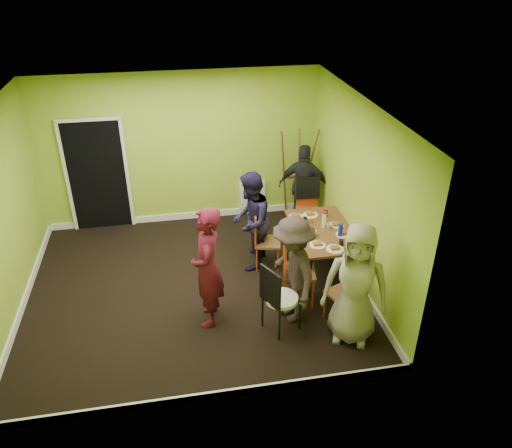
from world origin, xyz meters
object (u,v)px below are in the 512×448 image
Objects in this scene: chair_bentwood at (278,296)px; blue_bottle at (341,230)px; dining_table at (323,233)px; person_back_end at (304,186)px; orange_bottle at (312,221)px; person_front_end at (356,285)px; chair_left_near at (293,266)px; person_left_far at (250,221)px; chair_left_far at (263,237)px; chair_front_end at (348,291)px; thermos at (324,220)px; person_left_near at (293,270)px; person_standing at (207,268)px; easel at (297,175)px; chair_back_end at (308,193)px.

blue_bottle is at bearing 103.77° from chair_bentwood.
person_back_end reaches higher than dining_table.
person_front_end is (0.05, -1.83, 0.06)m from orange_bottle.
person_left_far is (-0.44, 1.05, 0.20)m from chair_left_near.
chair_bentwood reaches higher than chair_left_far.
chair_left_far reaches higher than dining_table.
chair_left_far is at bearing 74.30° from person_back_end.
person_back_end reaches higher than chair_left_far.
chair_front_end is at bearing 52.23° from person_left_far.
dining_table is 1.37× the size of chair_left_near.
chair_front_end is 11.90× the size of orange_bottle.
chair_bentwood is 1.03m from person_front_end.
dining_table is 1.15m from person_left_far.
person_left_far is at bearing 165.88° from thermos.
person_back_end is 3.13m from person_front_end.
chair_left_far reaches higher than chair_front_end.
orange_bottle is 1.83m from person_front_end.
person_front_end reaches higher than dining_table.
chair_left_far is at bearing 88.25° from person_left_far.
chair_left_near is at bearing 154.66° from person_left_near.
person_front_end is at bearing -117.50° from chair_front_end.
chair_left_near is at bearing -131.66° from thermos.
person_standing is at bearing -147.19° from orange_bottle.
thermos is at bearing -45.88° from orange_bottle.
person_front_end reaches higher than chair_front_end.
person_standing is (-1.84, 0.42, 0.33)m from chair_front_end.
person_back_end is (0.23, 1.30, -0.01)m from orange_bottle.
thermos is 2.96× the size of orange_bottle.
chair_left_far is 1.82m from chair_front_end.
person_left_near reaches higher than dining_table.
chair_bentwood is 3.29m from easel.
person_left_near reaches higher than chair_front_end.
chair_front_end is at bearing 90.73° from chair_back_end.
chair_back_end is 0.66× the size of person_left_near.
chair_left_near reaches higher than chair_front_end.
thermos is 1.46m from person_back_end.
chair_bentwood is 1.77m from orange_bottle.
easel is 1.11× the size of person_left_far.
chair_back_end is at bearing 145.24° from person_standing.
person_front_end reaches higher than chair_bentwood.
easel is 8.27× the size of blue_bottle.
chair_front_end is 4.43× the size of blue_bottle.
chair_front_end is 0.96m from chair_bentwood.
chair_left_near is 1.28m from person_standing.
easel is (0.70, 2.51, 0.27)m from chair_left_near.
person_left_near is at bearing -105.65° from easel.
person_left_far is (-1.21, -0.98, 0.08)m from chair_back_end.
chair_bentwood is 0.65× the size of person_left_near.
person_front_end is (0.94, -0.31, 0.28)m from chair_bentwood.
chair_back_end is at bearing 77.41° from orange_bottle.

